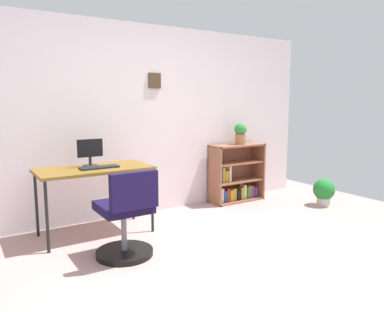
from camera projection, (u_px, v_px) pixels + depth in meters
ground_plane at (251, 280)px, 2.96m from camera, size 6.24×6.24×0.00m
wall_back at (136, 121)px, 4.58m from camera, size 5.20×0.12×2.32m
desk at (94, 173)px, 3.89m from camera, size 1.16×0.59×0.72m
monitor at (90, 152)px, 3.94m from camera, size 0.27×0.15×0.29m
keyboard at (99, 167)px, 3.85m from camera, size 0.39×0.14×0.02m
office_chair at (126, 220)px, 3.33m from camera, size 0.52×0.55×0.82m
bookshelf_low at (234, 176)px, 5.28m from camera, size 0.80×0.30×0.81m
potted_plant_on_shelf at (240, 133)px, 5.18m from camera, size 0.17×0.17×0.29m
potted_plant_floor at (324, 191)px, 5.04m from camera, size 0.29×0.29×0.36m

